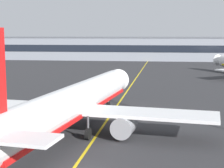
# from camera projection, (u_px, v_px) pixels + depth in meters

# --- Properties ---
(taxiway_centreline) EXTENTS (4.95, 179.95, 0.01)m
(taxiway_centreline) POSITION_uv_depth(u_px,v_px,m) (119.00, 103.00, 58.32)
(taxiway_centreline) COLOR yellow
(taxiway_centreline) RESTS_ON ground
(airliner_foreground) EXTENTS (32.36, 41.42, 11.65)m
(airliner_foreground) POSITION_uv_depth(u_px,v_px,m) (71.00, 104.00, 40.14)
(airliner_foreground) COLOR white
(airliner_foreground) RESTS_ON ground
(terminal_building) EXTENTS (143.49, 12.40, 9.67)m
(terminal_building) POSITION_uv_depth(u_px,v_px,m) (128.00, 48.00, 149.97)
(terminal_building) COLOR gray
(terminal_building) RESTS_ON ground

